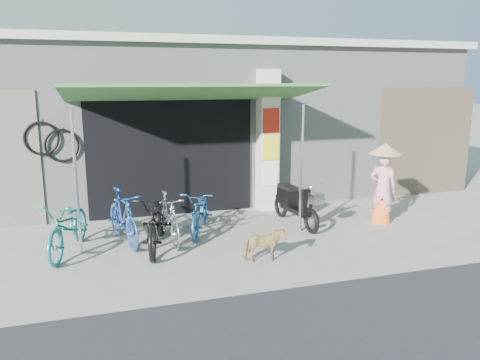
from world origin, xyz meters
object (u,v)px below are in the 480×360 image
object	(u,v)px
bike_blue	(123,217)
bike_navy	(201,211)
bike_teal	(69,226)
bike_black	(157,220)
street_dog	(264,245)
moped	(294,203)
nun	(383,183)
bike_silver	(168,218)

from	to	relation	value
bike_blue	bike_navy	world-z (taller)	bike_blue
bike_teal	bike_black	world-z (taller)	bike_black
bike_blue	bike_black	xyz separation A→B (m)	(0.53, -0.45, 0.02)
bike_teal	street_dog	size ratio (longest dim) A/B	2.63
bike_teal	bike_black	size ratio (longest dim) A/B	0.93
bike_black	moped	size ratio (longest dim) A/B	1.13
bike_blue	bike_black	bearing A→B (deg)	-53.82
bike_black	street_dog	bearing A→B (deg)	-23.45
bike_black	nun	size ratio (longest dim) A/B	1.17
nun	bike_blue	bearing A→B (deg)	34.61
bike_teal	moped	world-z (taller)	moped
street_dog	nun	size ratio (longest dim) A/B	0.41
bike_navy	bike_silver	bearing A→B (deg)	-133.32
bike_teal	moped	xyz separation A→B (m)	(4.13, 0.37, -0.03)
bike_black	bike_navy	size ratio (longest dim) A/B	1.15
street_dog	moped	distance (m)	2.08
bike_silver	moped	xyz separation A→B (m)	(2.50, 0.31, -0.01)
bike_teal	bike_blue	distance (m)	0.91
bike_silver	street_dog	distance (m)	1.87
bike_navy	bike_blue	bearing A→B (deg)	-154.27
bike_teal	bike_silver	world-z (taller)	bike_teal
bike_silver	moped	distance (m)	2.52
bike_teal	nun	world-z (taller)	nun
bike_silver	nun	distance (m)	4.22
moped	nun	bearing A→B (deg)	-19.90
bike_black	moped	xyz separation A→B (m)	(2.72, 0.57, -0.06)
bike_navy	moped	bearing A→B (deg)	20.77
bike_silver	nun	size ratio (longest dim) A/B	0.91
moped	bike_black	bearing A→B (deg)	-175.17
moped	street_dog	bearing A→B (deg)	-133.40
bike_silver	bike_navy	bearing A→B (deg)	20.82
bike_navy	moped	xyz separation A→B (m)	(1.87, -0.00, -0.00)
bike_silver	bike_black	bearing A→B (deg)	-135.45
nun	bike_navy	bearing A→B (deg)	31.49
street_dog	nun	bearing A→B (deg)	-59.62
bike_teal	bike_blue	size ratio (longest dim) A/B	1.11
street_dog	nun	world-z (taller)	nun
bike_blue	bike_silver	size ratio (longest dim) A/B	1.08
bike_teal	bike_black	distance (m)	1.42
bike_teal	nun	xyz separation A→B (m)	(5.84, -0.02, 0.35)
bike_teal	bike_silver	xyz separation A→B (m)	(1.63, 0.06, -0.02)
bike_black	bike_silver	xyz separation A→B (m)	(0.22, 0.26, -0.05)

